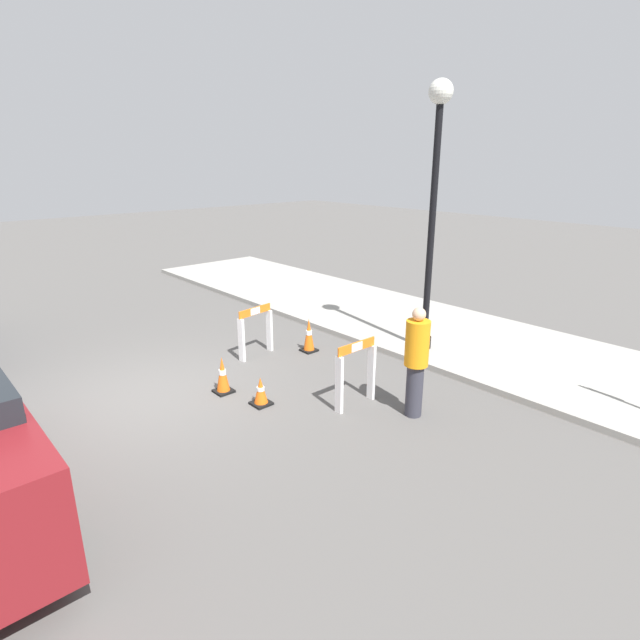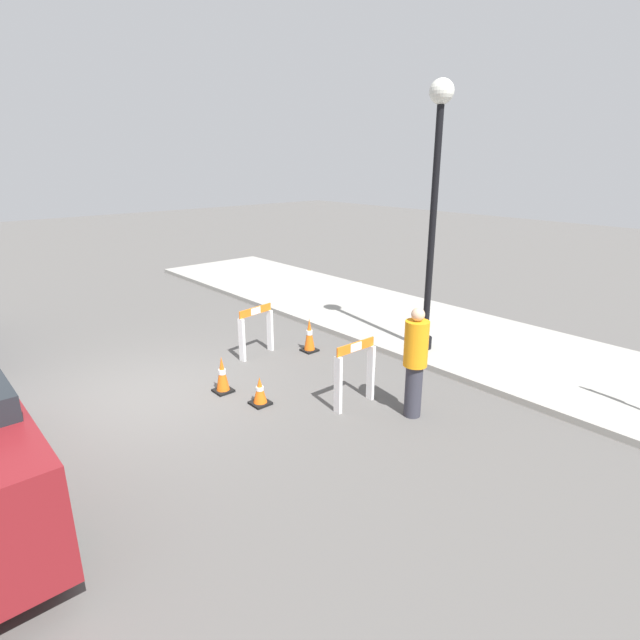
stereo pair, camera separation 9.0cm
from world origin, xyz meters
name	(u,v)px [view 2 (the right image)]	position (x,y,z in m)	size (l,w,h in m)	color
ground_plane	(145,399)	(0.00, 0.00, 0.00)	(60.00, 60.00, 0.00)	#565451
sidewalk_slab	(395,319)	(0.00, 6.36, 0.06)	(18.00, 3.73, 0.12)	#9E9B93
streetlamp_post	(435,184)	(1.80, 5.15, 3.36)	(0.44, 0.44, 5.03)	black
barricade_0	(355,372)	(2.47, 2.46, 0.58)	(0.14, 0.79, 1.09)	white
barricade_1	(256,330)	(-0.37, 2.51, 0.55)	(0.26, 0.84, 1.02)	white
traffic_cone_0	(260,391)	(1.43, 1.34, 0.23)	(0.30, 0.30, 0.48)	black
traffic_cone_1	(309,335)	(0.16, 3.46, 0.35)	(0.30, 0.30, 0.71)	black
traffic_cone_2	(222,375)	(0.63, 1.12, 0.31)	(0.30, 0.30, 0.65)	black
person_worker	(415,360)	(3.29, 2.90, 0.93)	(0.42, 0.42, 1.74)	#33333D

